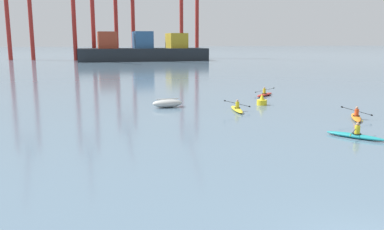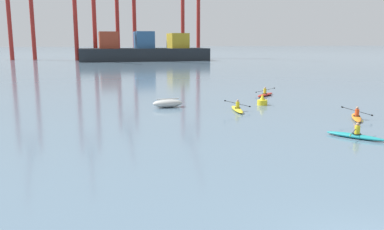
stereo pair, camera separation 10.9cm
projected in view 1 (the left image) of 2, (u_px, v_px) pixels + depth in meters
container_barge at (143, 51)px, 114.14m from camera, size 36.22×11.89×8.25m
gantry_crane_east_mid at (124, 8)px, 122.15m from camera, size 6.45×17.22×29.91m
capsized_dinghy at (167, 103)px, 34.01m from camera, size 2.64×1.20×0.76m
channel_buoy at (262, 101)px, 35.27m from camera, size 0.90×0.90×1.00m
kayak_orange at (356, 117)px, 28.88m from camera, size 2.29×3.21×0.95m
kayak_red at (265, 94)px, 41.07m from camera, size 2.98×2.66×0.97m
kayak_yellow at (237, 109)px, 32.27m from camera, size 2.22×3.45×0.95m
kayak_teal at (355, 135)px, 23.27m from camera, size 2.45×3.12×0.95m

